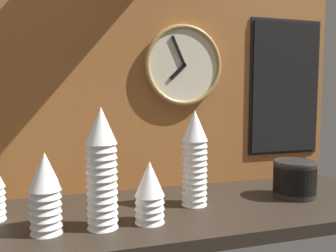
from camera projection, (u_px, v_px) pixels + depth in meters
name	position (u px, v px, depth m)	size (l,w,h in m)	color
ground_plane	(175.00, 212.00, 1.21)	(1.60, 0.56, 0.04)	black
wall_tiled_back	(154.00, 58.00, 1.41)	(1.60, 0.03, 1.05)	#A3602D
cup_stack_center	(150.00, 192.00, 1.05)	(0.09, 0.09, 0.19)	white
cup_stack_center_right	(195.00, 158.00, 1.21)	(0.09, 0.09, 0.33)	white
cup_stack_left	(46.00, 193.00, 0.97)	(0.09, 0.09, 0.23)	white
cup_stack_center_left	(102.00, 168.00, 1.00)	(0.09, 0.09, 0.35)	white
bowl_stack_far_right	(295.00, 178.00, 1.32)	(0.16, 0.16, 0.14)	black
wall_clock	(184.00, 65.00, 1.42)	(0.32, 0.03, 0.32)	beige
menu_board	(285.00, 87.00, 1.58)	(0.35, 0.01, 0.59)	black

